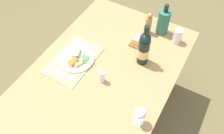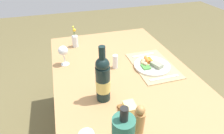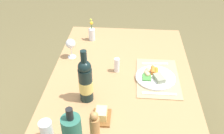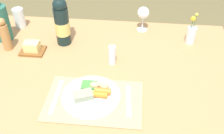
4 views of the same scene
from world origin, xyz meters
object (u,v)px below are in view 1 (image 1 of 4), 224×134
at_px(dining_table, 103,81).
at_px(water_tumbler, 177,37).
at_px(salt_shaker, 102,76).
at_px(fork, 86,45).
at_px(wine_glass, 140,114).
at_px(wine_bottle, 144,48).
at_px(dinner_plate, 76,59).
at_px(knife, 62,75).
at_px(pepper_mill, 148,24).
at_px(cooler_bottle, 163,22).
at_px(butter_dish, 138,41).

distance_m(dining_table, water_tumbler, 0.66).
height_order(dining_table, salt_shaker, salt_shaker).
distance_m(fork, water_tumbler, 0.70).
bearing_deg(wine_glass, wine_bottle, -157.29).
bearing_deg(water_tumbler, wine_glass, 2.88).
relative_size(dining_table, dinner_plate, 5.49).
bearing_deg(water_tumbler, knife, -39.38).
xyz_separation_m(fork, wine_bottle, (-0.07, 0.44, 0.13)).
bearing_deg(dinner_plate, dining_table, 91.17).
xyz_separation_m(fork, pepper_mill, (-0.37, 0.35, 0.08)).
distance_m(fork, salt_shaker, 0.36).
bearing_deg(water_tumbler, wine_bottle, -25.28).
distance_m(wine_glass, cooler_bottle, 0.82).
bearing_deg(dinner_plate, knife, -4.04).
bearing_deg(salt_shaker, pepper_mill, 173.12).
height_order(dining_table, pepper_mill, pepper_mill).
height_order(fork, pepper_mill, pepper_mill).
distance_m(dinner_plate, salt_shaker, 0.27).
bearing_deg(cooler_bottle, dining_table, -19.49).
relative_size(wine_glass, cooler_bottle, 0.57).
bearing_deg(salt_shaker, dining_table, -152.01).
bearing_deg(knife, pepper_mill, 149.28).
distance_m(dinner_plate, wine_bottle, 0.49).
relative_size(dinner_plate, water_tumbler, 2.15).
height_order(wine_glass, cooler_bottle, cooler_bottle).
bearing_deg(fork, butter_dish, 123.21).
xyz_separation_m(dining_table, salt_shaker, (0.07, 0.04, 0.17)).
relative_size(dining_table, salt_shaker, 13.88).
height_order(pepper_mill, cooler_bottle, cooler_bottle).
bearing_deg(knife, dining_table, 121.52).
height_order(fork, wine_glass, wine_glass).
height_order(dining_table, dinner_plate, dinner_plate).
distance_m(knife, butter_dish, 0.63).
bearing_deg(cooler_bottle, water_tumbler, 73.87).
height_order(dinner_plate, fork, dinner_plate).
height_order(butter_dish, wine_bottle, wine_bottle).
bearing_deg(salt_shaker, fork, -128.88).
bearing_deg(wine_bottle, pepper_mill, -162.81).
distance_m(butter_dish, pepper_mill, 0.16).
relative_size(dining_table, water_tumbler, 11.83).
relative_size(wine_bottle, water_tumbler, 2.79).
distance_m(fork, wine_bottle, 0.46).
bearing_deg(wine_bottle, dining_table, -41.57).
xyz_separation_m(dinner_plate, wine_glass, (0.22, 0.61, 0.09)).
bearing_deg(fork, wine_bottle, 98.65).
height_order(salt_shaker, wine_glass, wine_glass).
height_order(salt_shaker, water_tumbler, water_tumbler).
relative_size(dining_table, butter_dish, 11.13).
relative_size(dinner_plate, butter_dish, 2.03).
relative_size(butter_dish, cooler_bottle, 0.49).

